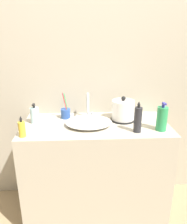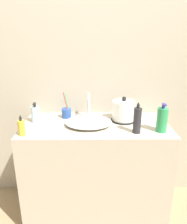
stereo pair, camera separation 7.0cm
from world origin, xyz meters
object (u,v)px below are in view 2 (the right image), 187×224
object	(u,v)px
electric_kettle	(124,112)
shampoo_bottle	(22,127)
mouthwash_bottle	(137,120)
hand_cream_bottle	(36,114)
toothbrush_cup	(67,113)
lotion_bottle	(162,120)
faucet	(89,104)

from	to	relation	value
electric_kettle	shampoo_bottle	xyz separation A→B (m)	(-0.74, -0.27, -0.02)
mouthwash_bottle	hand_cream_bottle	distance (m)	0.79
shampoo_bottle	hand_cream_bottle	world-z (taller)	hand_cream_bottle
toothbrush_cup	hand_cream_bottle	world-z (taller)	toothbrush_cup
toothbrush_cup	lotion_bottle	distance (m)	0.77
toothbrush_cup	hand_cream_bottle	bearing A→B (deg)	-157.07
hand_cream_bottle	mouthwash_bottle	bearing A→B (deg)	-15.18
shampoo_bottle	hand_cream_bottle	size ratio (longest dim) A/B	0.94
electric_kettle	toothbrush_cup	distance (m)	0.47
lotion_bottle	shampoo_bottle	distance (m)	0.98
hand_cream_bottle	lotion_bottle	bearing A→B (deg)	-11.20
faucet	toothbrush_cup	bearing A→B (deg)	179.74
electric_kettle	hand_cream_bottle	world-z (taller)	electric_kettle
electric_kettle	toothbrush_cup	xyz separation A→B (m)	(-0.47, 0.07, -0.04)
electric_kettle	shampoo_bottle	size ratio (longest dim) A/B	1.34
faucet	lotion_bottle	distance (m)	0.59
faucet	lotion_bottle	size ratio (longest dim) A/B	0.99
shampoo_bottle	mouthwash_bottle	size ratio (longest dim) A/B	0.67
faucet	lotion_bottle	xyz separation A→B (m)	(0.52, -0.28, -0.03)
faucet	shampoo_bottle	world-z (taller)	faucet
lotion_bottle	toothbrush_cup	bearing A→B (deg)	158.13
toothbrush_cup	shampoo_bottle	distance (m)	0.43
lotion_bottle	hand_cream_bottle	world-z (taller)	lotion_bottle
lotion_bottle	mouthwash_bottle	xyz separation A→B (m)	(-0.18, -0.02, 0.01)
toothbrush_cup	lotion_bottle	size ratio (longest dim) A/B	1.04
mouthwash_bottle	lotion_bottle	bearing A→B (deg)	6.35
lotion_bottle	shampoo_bottle	world-z (taller)	lotion_bottle
faucet	hand_cream_bottle	xyz separation A→B (m)	(-0.42, -0.10, -0.05)
mouthwash_bottle	shampoo_bottle	bearing A→B (deg)	-177.44
shampoo_bottle	toothbrush_cup	bearing A→B (deg)	51.50
electric_kettle	toothbrush_cup	world-z (taller)	toothbrush_cup
shampoo_bottle	mouthwash_bottle	bearing A→B (deg)	2.56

